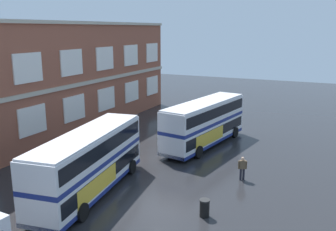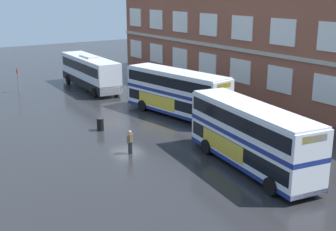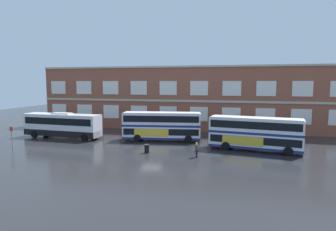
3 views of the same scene
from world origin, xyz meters
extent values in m
plane|color=#232326|center=(0.00, 2.00, 0.00)|extent=(120.00, 120.00, 0.00)
cube|color=brown|center=(1.30, 18.00, 5.38)|extent=(53.01, 8.00, 10.77)
cube|color=#B2A893|center=(1.30, 13.92, 5.17)|extent=(53.01, 0.16, 0.36)
cube|color=silver|center=(-22.55, 13.94, 3.02)|extent=(2.97, 0.12, 2.37)
cube|color=silver|center=(-17.25, 13.94, 3.02)|extent=(2.97, 0.12, 2.37)
cube|color=silver|center=(-11.95, 13.94, 3.02)|extent=(2.97, 0.12, 2.37)
cube|color=silver|center=(-6.65, 13.94, 3.02)|extent=(2.97, 0.12, 2.37)
cube|color=silver|center=(-1.35, 13.94, 3.02)|extent=(2.97, 0.12, 2.37)
cube|color=silver|center=(3.95, 13.94, 3.02)|extent=(2.97, 0.12, 2.37)
cube|color=silver|center=(9.25, 13.94, 3.02)|extent=(2.97, 0.12, 2.37)
cube|color=silver|center=(-22.55, 13.94, 7.32)|extent=(2.97, 0.12, 2.37)
cube|color=silver|center=(-17.25, 13.94, 7.32)|extent=(2.97, 0.12, 2.37)
cube|color=silver|center=(-11.95, 13.94, 7.32)|extent=(2.97, 0.12, 2.37)
cube|color=silver|center=(-6.65, 13.94, 7.32)|extent=(2.97, 0.12, 2.37)
cube|color=silver|center=(-1.35, 13.94, 7.32)|extent=(2.97, 0.12, 2.37)
cube|color=silver|center=(3.95, 13.94, 7.32)|extent=(2.97, 0.12, 2.37)
cube|color=silver|center=(9.25, 13.94, 7.32)|extent=(2.97, 0.12, 2.37)
cube|color=silver|center=(-0.08, 5.21, 1.23)|extent=(11.26, 4.15, 1.75)
cube|color=black|center=(-0.08, 5.21, 1.44)|extent=(10.83, 4.13, 0.90)
cube|color=navy|center=(-0.08, 5.21, 2.25)|extent=(11.26, 4.15, 0.30)
cube|color=silver|center=(-0.08, 5.21, 3.17)|extent=(11.26, 4.15, 1.55)
cube|color=black|center=(-0.08, 5.21, 3.25)|extent=(10.83, 4.13, 0.90)
cube|color=navy|center=(-0.08, 5.21, 0.49)|extent=(11.26, 4.17, 0.28)
cube|color=silver|center=(-0.08, 5.21, 4.01)|extent=(11.02, 4.02, 0.12)
cube|color=gold|center=(-1.20, 3.74, 1.31)|extent=(4.79, 0.75, 1.10)
cube|color=yellow|center=(5.33, 6.02, 3.60)|extent=(0.30, 1.65, 0.40)
cylinder|color=black|center=(3.91, 4.52, 0.52)|extent=(1.08, 0.47, 1.04)
cylinder|color=black|center=(3.53, 7.04, 0.52)|extent=(1.08, 0.47, 1.04)
cylinder|color=black|center=(-3.16, 3.46, 0.52)|extent=(1.08, 0.47, 1.04)
cylinder|color=black|center=(-3.54, 5.98, 0.52)|extent=(1.08, 0.47, 1.04)
cube|color=silver|center=(12.64, 2.05, 1.23)|extent=(11.26, 4.22, 1.75)
cube|color=black|center=(12.64, 2.05, 1.44)|extent=(10.83, 4.19, 0.90)
cube|color=navy|center=(12.64, 2.05, 2.25)|extent=(11.26, 4.22, 0.30)
cube|color=silver|center=(12.64, 2.05, 3.17)|extent=(11.26, 4.22, 1.55)
cube|color=black|center=(12.64, 2.05, 3.25)|extent=(10.83, 4.19, 0.90)
cube|color=navy|center=(12.64, 2.05, 0.49)|extent=(11.26, 4.24, 0.28)
cube|color=silver|center=(12.64, 2.05, 4.01)|extent=(11.03, 4.08, 0.12)
cube|color=gold|center=(11.14, 0.98, 1.31)|extent=(4.79, 0.78, 1.10)
cube|color=yellow|center=(18.04, 1.21, 3.60)|extent=(0.31, 1.65, 0.40)
cylinder|color=black|center=(16.25, 0.20, 0.52)|extent=(1.08, 0.48, 1.04)
cylinder|color=black|center=(16.64, 2.72, 0.52)|extent=(1.08, 0.48, 1.04)
cylinder|color=black|center=(9.18, 1.30, 0.52)|extent=(1.08, 0.48, 1.04)
cylinder|color=black|center=(9.57, 3.82, 0.52)|extent=(1.08, 0.48, 1.04)
cube|color=silver|center=(-15.05, 3.53, 2.00)|extent=(12.12, 3.19, 3.20)
cube|color=black|center=(-15.05, 3.53, 2.64)|extent=(11.40, 3.19, 1.00)
cube|color=black|center=(-15.05, 3.53, 0.85)|extent=(12.12, 3.21, 0.90)
cube|color=silver|center=(-15.05, 3.53, 3.70)|extent=(2.94, 1.43, 0.20)
cylinder|color=black|center=(-10.56, 2.01, 0.52)|extent=(1.06, 0.38, 1.04)
cylinder|color=black|center=(-10.42, 4.56, 0.52)|extent=(1.06, 0.38, 1.04)
cylinder|color=black|center=(-19.19, 2.48, 0.52)|extent=(1.06, 0.38, 1.04)
cylinder|color=black|center=(-19.05, 5.02, 0.52)|extent=(1.06, 0.38, 1.04)
cylinder|color=black|center=(6.27, -3.18, 0.42)|extent=(0.21, 0.21, 0.85)
cylinder|color=black|center=(6.19, -2.99, 0.42)|extent=(0.21, 0.21, 0.85)
cube|color=brown|center=(6.23, -3.09, 1.15)|extent=(0.38, 0.46, 0.60)
cylinder|color=brown|center=(6.33, -3.32, 1.12)|extent=(0.15, 0.15, 0.57)
cylinder|color=brown|center=(6.12, -2.85, 1.12)|extent=(0.15, 0.15, 0.57)
sphere|color=tan|center=(6.23, -3.09, 1.59)|extent=(0.22, 0.22, 0.22)
cylinder|color=slate|center=(-17.42, -3.97, 1.35)|extent=(0.10, 0.10, 2.70)
cube|color=red|center=(-17.42, -3.99, 2.42)|extent=(0.44, 0.04, 0.56)
cylinder|color=black|center=(0.19, -2.48, 0.47)|extent=(0.56, 0.56, 0.95)
cylinder|color=black|center=(0.19, -2.48, 0.99)|extent=(0.60, 0.60, 0.08)
camera|label=1|loc=(-17.98, -8.81, 10.38)|focal=39.65mm
camera|label=2|loc=(32.00, -17.17, 10.99)|focal=47.98mm
camera|label=3|loc=(11.15, -35.50, 8.40)|focal=31.98mm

